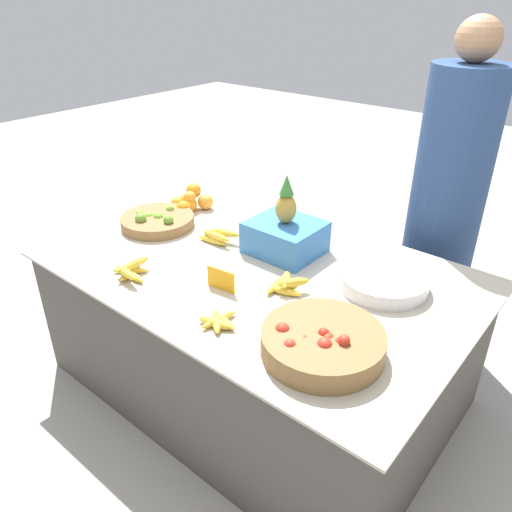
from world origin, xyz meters
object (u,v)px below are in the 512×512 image
Objects in this scene: produce_crate at (285,234)px; vendor_person at (445,211)px; lime_bowl at (157,221)px; metal_bowl at (384,281)px; tomato_basket at (323,343)px; price_sign at (221,280)px.

vendor_person is at bearing 57.45° from produce_crate.
lime_bowl is 1.13m from metal_bowl.
lime_bowl is 0.22× the size of vendor_person.
tomato_basket reaches higher than price_sign.
price_sign is 0.08× the size of vendor_person.
metal_bowl is 2.75× the size of price_sign.
tomato_basket is 3.18× the size of price_sign.
tomato_basket is 0.70m from produce_crate.
tomato_basket reaches higher than metal_bowl.
lime_bowl is 0.68m from price_sign.
tomato_basket is at bearing -43.17° from produce_crate.
price_sign is at bearing -138.66° from metal_bowl.
produce_crate is at bearing 16.22° from lime_bowl.
lime_bowl reaches higher than price_sign.
produce_crate reaches higher than lime_bowl.
vendor_person is at bearing 92.92° from metal_bowl.
produce_crate is (0.00, 0.41, 0.04)m from price_sign.
lime_bowl is at bearing -170.06° from metal_bowl.
tomato_basket is 0.52m from price_sign.
lime_bowl is 1.00× the size of produce_crate.
metal_bowl is 0.68m from vendor_person.
price_sign is 1.18m from vendor_person.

